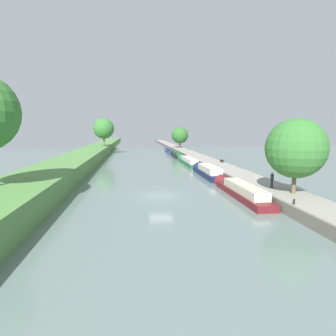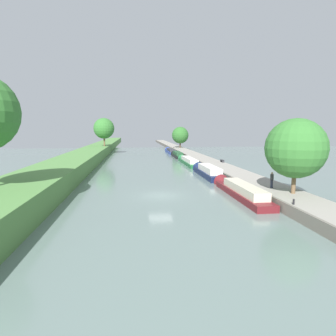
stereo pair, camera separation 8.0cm
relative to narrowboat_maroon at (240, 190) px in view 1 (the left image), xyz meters
name	(u,v)px [view 1 (the left image)]	position (x,y,z in m)	size (l,w,h in m)	color
ground_plane	(161,196)	(-8.31, 1.05, -0.59)	(160.00, 160.00, 0.00)	slate
left_grassy_bank	(32,188)	(-21.28, 1.05, 0.58)	(6.43, 260.00, 2.33)	#518442
right_towpath	(266,188)	(3.51, 1.05, -0.11)	(4.14, 260.00, 0.94)	gray
stone_quay	(248,189)	(1.32, 1.05, -0.09)	(0.25, 260.00, 0.99)	#6B665B
narrowboat_maroon	(240,190)	(0.00, 0.00, 0.00)	(1.99, 12.94, 2.08)	maroon
narrowboat_navy	(207,171)	(-0.06, 13.07, 0.08)	(2.13, 11.76, 2.28)	#141E42
narrowboat_green	(188,161)	(-0.14, 27.98, -0.02)	(1.93, 15.05, 1.98)	#1E6033
narrowboat_black	(177,155)	(-0.13, 42.88, -0.04)	(1.90, 11.35, 2.02)	black
narrowboat_blue	(170,151)	(-0.14, 55.90, -0.07)	(1.99, 13.88, 1.90)	#283D93
tree_rightbank_near	(296,148)	(3.92, -3.54, 4.64)	(5.60, 5.60, 7.09)	brown
tree_rightbank_midnear	(180,135)	(4.21, 64.25, 4.47)	(5.47, 5.47, 6.86)	#4C3828
tree_leftbank_upstream	(104,128)	(-19.21, 52.12, 6.65)	(5.70, 5.70, 7.76)	brown
person_walking	(272,180)	(3.12, -0.86, 1.23)	(0.34, 0.34, 1.66)	#282D42
mooring_bollard_near	(294,202)	(1.74, -7.29, 0.58)	(0.16, 0.16, 0.45)	black
mooring_bollard_far	(174,147)	(1.74, 61.75, 0.58)	(0.16, 0.16, 0.45)	black
park_bench	(222,160)	(5.13, 21.99, 0.70)	(0.44, 1.50, 0.47)	#333338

